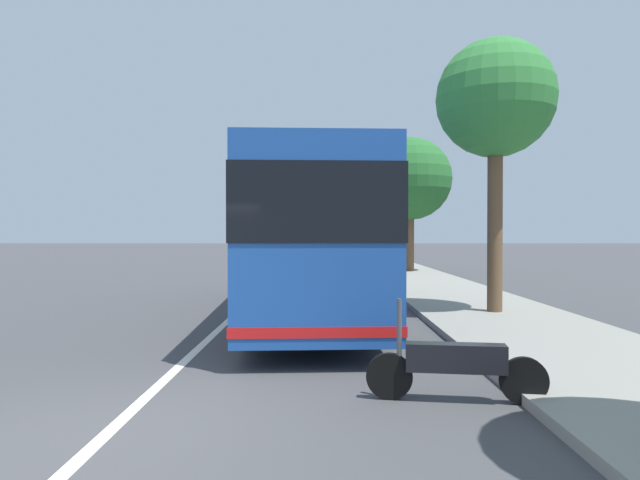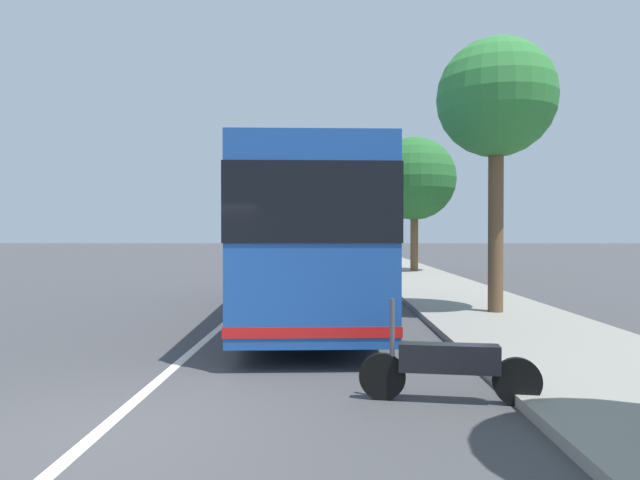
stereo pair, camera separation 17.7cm
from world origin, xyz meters
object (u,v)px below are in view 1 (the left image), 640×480
Objects in this scene: car_behind_bus at (319,250)px; roadside_tree_mid_block at (495,101)px; motorcycle_by_tree at (455,364)px; car_oncoming at (272,251)px; roadside_tree_far_block at (410,179)px; coach_bus at (308,234)px.

roadside_tree_mid_block is (-31.87, -4.46, 4.52)m from car_behind_bus.
car_oncoming is at bearing -73.74° from motorcycle_by_tree.
car_oncoming is (35.39, 5.35, 0.28)m from motorcycle_by_tree.
roadside_tree_far_block reaches higher than car_behind_bus.
coach_bus is at bearing 160.73° from roadside_tree_far_block.
car_behind_bus is at bearing 7.96° from roadside_tree_mid_block.
car_behind_bus is 0.59× the size of roadside_tree_far_block.
coach_bus reaches higher than car_behind_bus.
car_oncoming reaches higher than motorcycle_by_tree.
coach_bus is 5.62m from roadside_tree_mid_block.
motorcycle_by_tree is 0.31× the size of roadside_tree_far_block.
coach_bus is at bearing 8.10° from car_oncoming.
roadside_tree_mid_block is at bearing -103.31° from motorcycle_by_tree.
roadside_tree_mid_block is (-28.61, -7.95, 4.49)m from car_oncoming.
car_oncoming is at bearing 4.15° from coach_bus.
roadside_tree_mid_block is (-0.76, -4.56, 3.20)m from coach_bus.
car_behind_bus is at bearing -79.58° from motorcycle_by_tree.
coach_bus is 14.93m from roadside_tree_far_block.
car_behind_bus is 0.60× the size of roadside_tree_mid_block.
roadside_tree_far_block is (21.39, -2.88, 4.33)m from motorcycle_by_tree.
coach_bus is 2.90× the size of car_oncoming.
car_oncoming is 30.03m from roadside_tree_mid_block.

